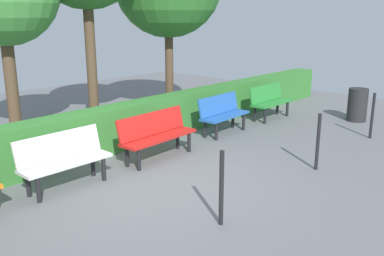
{
  "coord_description": "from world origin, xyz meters",
  "views": [
    {
      "loc": [
        4.45,
        4.74,
        2.63
      ],
      "look_at": [
        -1.31,
        -0.41,
        0.55
      ],
      "focal_mm": 39.86,
      "sensor_mm": 36.0,
      "label": 1
    }
  ],
  "objects": [
    {
      "name": "bench_white",
      "position": [
        1.14,
        -0.88,
        0.48
      ],
      "size": [
        1.44,
        0.48,
        0.86
      ],
      "rotation": [
        0.0,
        0.0,
        -0.01
      ],
      "color": "white",
      "rests_on": "ground_plane"
    },
    {
      "name": "railing_post_near",
      "position": [
        -4.79,
        1.69,
        0.5
      ],
      "size": [
        0.06,
        0.06,
        1.0
      ],
      "primitive_type": "cylinder",
      "color": "black",
      "rests_on": "ground_plane"
    },
    {
      "name": "trash_bin",
      "position": [
        -6.13,
        0.86,
        0.41
      ],
      "size": [
        0.48,
        0.48,
        0.83
      ],
      "primitive_type": "cylinder",
      "color": "#262628",
      "rests_on": "ground_plane"
    },
    {
      "name": "railing_post_mid",
      "position": [
        -2.21,
        1.69,
        0.5
      ],
      "size": [
        0.06,
        0.06,
        1.0
      ],
      "primitive_type": "cylinder",
      "color": "black",
      "rests_on": "ground_plane"
    },
    {
      "name": "ground_plane",
      "position": [
        0.0,
        0.0,
        0.0
      ],
      "size": [
        19.06,
        19.06,
        0.0
      ],
      "primitive_type": "plane",
      "color": "slate"
    },
    {
      "name": "railing_post_far",
      "position": [
        0.48,
        1.69,
        0.5
      ],
      "size": [
        0.06,
        0.06,
        1.0
      ],
      "primitive_type": "cylinder",
      "color": "black",
      "rests_on": "ground_plane"
    },
    {
      "name": "bench_red",
      "position": [
        -0.78,
        -0.82,
        0.48
      ],
      "size": [
        1.66,
        0.53,
        0.86
      ],
      "rotation": [
        0.0,
        0.0,
        0.04
      ],
      "color": "red",
      "rests_on": "ground_plane"
    },
    {
      "name": "bench_blue",
      "position": [
        -2.95,
        -0.96,
        0.48
      ],
      "size": [
        1.39,
        0.52,
        0.86
      ],
      "rotation": [
        0.0,
        0.0,
        0.04
      ],
      "color": "blue",
      "rests_on": "ground_plane"
    },
    {
      "name": "hedge_row",
      "position": [
        -0.9,
        -1.81,
        0.44
      ],
      "size": [
        15.06,
        0.54,
        0.88
      ],
      "primitive_type": "cube",
      "color": "#387F33",
      "rests_on": "ground_plane"
    },
    {
      "name": "bench_green",
      "position": [
        -4.88,
        -0.93,
        0.48
      ],
      "size": [
        1.38,
        0.46,
        0.86
      ],
      "rotation": [
        0.0,
        0.0,
        -0.01
      ],
      "color": "#2D8C38",
      "rests_on": "ground_plane"
    }
  ]
}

